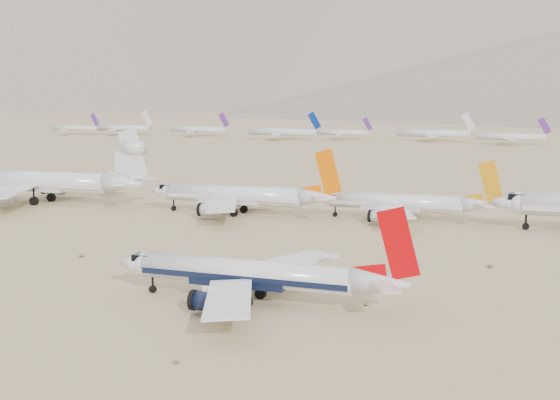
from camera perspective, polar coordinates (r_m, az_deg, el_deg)
name	(u,v)px	position (r m, az deg, el deg)	size (l,w,h in m)	color
ground	(201,292)	(115.01, -5.83, -6.73)	(7000.00, 7000.00, 0.00)	#987B58
main_airliner	(258,275)	(107.58, -1.65, -5.51)	(41.60, 40.63, 14.68)	silver
row2_gold_tail	(403,203)	(176.87, 9.00, -0.22)	(40.29, 39.41, 14.35)	silver
row2_orange_tail	(241,196)	(182.88, -2.86, 0.31)	(45.47, 44.48, 16.22)	silver
row2_white_trijet	(47,181)	(209.52, -16.70, 1.32)	(56.65, 55.36, 20.07)	silver
distant_storage_row	(437,134)	(441.19, 11.38, 4.72)	(511.65, 59.04, 14.77)	silver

